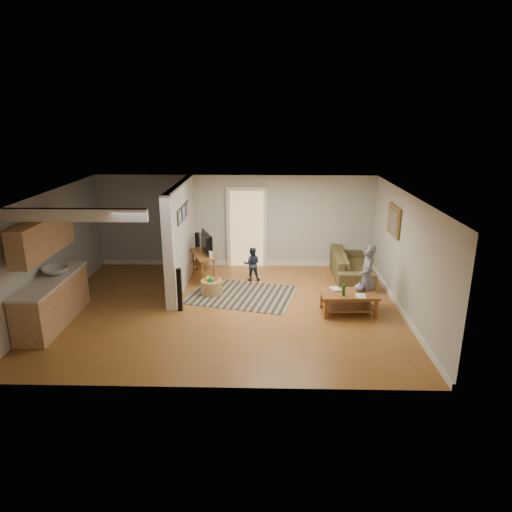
{
  "coord_description": "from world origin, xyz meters",
  "views": [
    {
      "loc": [
        0.86,
        -9.11,
        4.07
      ],
      "look_at": [
        0.62,
        0.32,
        1.1
      ],
      "focal_mm": 32.0,
      "sensor_mm": 36.0,
      "label": 1
    }
  ],
  "objects_px": {
    "tv_console": "(204,256)",
    "child": "(364,307)",
    "sofa": "(350,277)",
    "coffee_table": "(349,297)",
    "toddler": "(252,280)",
    "toy_basket": "(212,286)",
    "speaker_left": "(180,290)",
    "speaker_right": "(198,251)"
  },
  "relations": [
    {
      "from": "speaker_left",
      "to": "toddler",
      "type": "bearing_deg",
      "value": 54.11
    },
    {
      "from": "coffee_table",
      "to": "toddler",
      "type": "bearing_deg",
      "value": 137.74
    },
    {
      "from": "speaker_left",
      "to": "child",
      "type": "height_order",
      "value": "speaker_left"
    },
    {
      "from": "speaker_right",
      "to": "child",
      "type": "relative_size",
      "value": 0.74
    },
    {
      "from": "coffee_table",
      "to": "speaker_right",
      "type": "xyz_separation_m",
      "value": [
        -3.6,
        2.7,
        0.16
      ]
    },
    {
      "from": "coffee_table",
      "to": "speaker_right",
      "type": "bearing_deg",
      "value": 143.16
    },
    {
      "from": "coffee_table",
      "to": "child",
      "type": "height_order",
      "value": "child"
    },
    {
      "from": "sofa",
      "to": "speaker_right",
      "type": "distance_m",
      "value": 4.08
    },
    {
      "from": "coffee_table",
      "to": "toy_basket",
      "type": "xyz_separation_m",
      "value": [
        -3.03,
        0.99,
        -0.17
      ]
    },
    {
      "from": "toy_basket",
      "to": "child",
      "type": "relative_size",
      "value": 0.36
    },
    {
      "from": "sofa",
      "to": "speaker_right",
      "type": "bearing_deg",
      "value": 84.73
    },
    {
      "from": "child",
      "to": "speaker_left",
      "type": "bearing_deg",
      "value": -78.91
    },
    {
      "from": "coffee_table",
      "to": "child",
      "type": "distance_m",
      "value": 0.6
    },
    {
      "from": "toy_basket",
      "to": "child",
      "type": "distance_m",
      "value": 3.52
    },
    {
      "from": "speaker_right",
      "to": "child",
      "type": "bearing_deg",
      "value": -15.04
    },
    {
      "from": "speaker_right",
      "to": "toy_basket",
      "type": "height_order",
      "value": "speaker_right"
    },
    {
      "from": "sofa",
      "to": "coffee_table",
      "type": "distance_m",
      "value": 2.27
    },
    {
      "from": "child",
      "to": "sofa",
      "type": "bearing_deg",
      "value": -173.0
    },
    {
      "from": "child",
      "to": "coffee_table",
      "type": "bearing_deg",
      "value": -47.82
    },
    {
      "from": "tv_console",
      "to": "child",
      "type": "bearing_deg",
      "value": -45.19
    },
    {
      "from": "sofa",
      "to": "toy_basket",
      "type": "height_order",
      "value": "toy_basket"
    },
    {
      "from": "sofa",
      "to": "speaker_left",
      "type": "height_order",
      "value": "speaker_left"
    },
    {
      "from": "coffee_table",
      "to": "child",
      "type": "relative_size",
      "value": 0.84
    },
    {
      "from": "sofa",
      "to": "child",
      "type": "distance_m",
      "value": 1.93
    },
    {
      "from": "sofa",
      "to": "child",
      "type": "bearing_deg",
      "value": -178.84
    },
    {
      "from": "child",
      "to": "toddler",
      "type": "height_order",
      "value": "child"
    },
    {
      "from": "tv_console",
      "to": "toy_basket",
      "type": "distance_m",
      "value": 1.06
    },
    {
      "from": "tv_console",
      "to": "speaker_left",
      "type": "bearing_deg",
      "value": -119.71
    },
    {
      "from": "speaker_right",
      "to": "speaker_left",
      "type": "bearing_deg",
      "value": -73.88
    },
    {
      "from": "coffee_table",
      "to": "speaker_left",
      "type": "distance_m",
      "value": 3.6
    },
    {
      "from": "tv_console",
      "to": "toy_basket",
      "type": "xyz_separation_m",
      "value": [
        0.3,
        -0.91,
        -0.47
      ]
    },
    {
      "from": "toddler",
      "to": "speaker_left",
      "type": "bearing_deg",
      "value": 50.01
    },
    {
      "from": "speaker_right",
      "to": "toddler",
      "type": "distance_m",
      "value": 1.75
    },
    {
      "from": "speaker_left",
      "to": "toddler",
      "type": "xyz_separation_m",
      "value": [
        1.48,
        1.9,
        -0.48
      ]
    },
    {
      "from": "sofa",
      "to": "speaker_left",
      "type": "distance_m",
      "value": 4.6
    },
    {
      "from": "speaker_left",
      "to": "toy_basket",
      "type": "height_order",
      "value": "speaker_left"
    },
    {
      "from": "sofa",
      "to": "speaker_left",
      "type": "relative_size",
      "value": 2.38
    },
    {
      "from": "sofa",
      "to": "toddler",
      "type": "bearing_deg",
      "value": 97.96
    },
    {
      "from": "speaker_right",
      "to": "toddler",
      "type": "relative_size",
      "value": 1.2
    },
    {
      "from": "child",
      "to": "speaker_right",
      "type": "bearing_deg",
      "value": -113.65
    },
    {
      "from": "tv_console",
      "to": "child",
      "type": "height_order",
      "value": "tv_console"
    },
    {
      "from": "sofa",
      "to": "coffee_table",
      "type": "relative_size",
      "value": 1.9
    }
  ]
}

